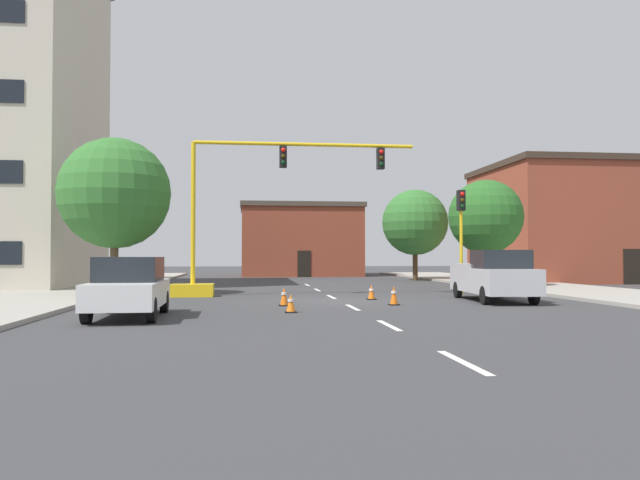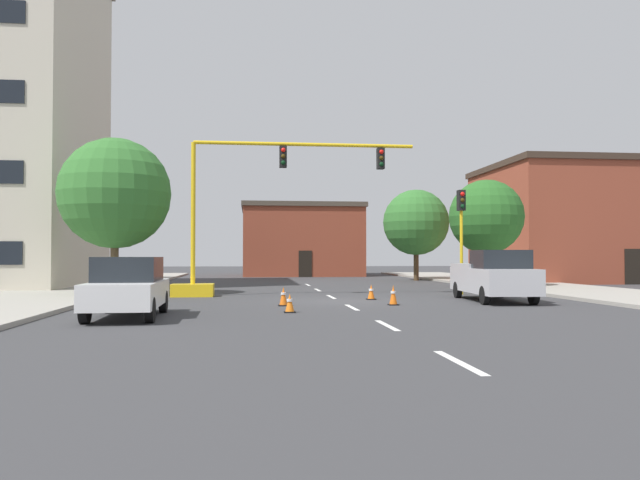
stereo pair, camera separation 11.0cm
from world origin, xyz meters
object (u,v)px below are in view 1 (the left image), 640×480
tree_left_near (115,193)px  sedan_white_near_left (129,287)px  pickup_truck_silver (493,276)px  traffic_cone_roadside_d (284,296)px  traffic_cone_roadside_c (291,303)px  tree_right_mid (486,217)px  traffic_signal_gantry (227,243)px  traffic_cone_roadside_b (394,295)px  traffic_light_pole_right (461,218)px  traffic_cone_roadside_a (371,292)px  tree_right_far (415,222)px

tree_left_near → sedan_white_near_left: bearing=-76.0°
pickup_truck_silver → traffic_cone_roadside_d: 8.42m
traffic_cone_roadside_c → tree_right_mid: bearing=48.8°
traffic_signal_gantry → pickup_truck_silver: traffic_signal_gantry is taller
traffic_cone_roadside_b → traffic_cone_roadside_d: traffic_cone_roadside_b is taller
traffic_light_pole_right → traffic_cone_roadside_d: traffic_light_pole_right is taller
traffic_cone_roadside_a → traffic_cone_roadside_b: 2.86m
traffic_light_pole_right → traffic_cone_roadside_b: (-4.55, -5.74, -3.17)m
traffic_cone_roadside_b → traffic_cone_roadside_d: bearing=178.4°
tree_right_mid → traffic_cone_roadside_a: bearing=-135.3°
tree_right_far → traffic_cone_roadside_a: 20.28m
traffic_light_pole_right → traffic_cone_roadside_c: size_ratio=8.00×
traffic_cone_roadside_d → tree_right_mid: bearing=42.4°
traffic_light_pole_right → traffic_cone_roadside_c: 12.22m
traffic_light_pole_right → traffic_cone_roadside_d: size_ratio=7.04×
tree_right_far → sedan_white_near_left: bearing=-121.4°
traffic_light_pole_right → pickup_truck_silver: bearing=-92.7°
traffic_cone_roadside_b → pickup_truck_silver: bearing=19.1°
traffic_signal_gantry → traffic_cone_roadside_d: 6.27m
tree_right_mid → traffic_signal_gantry: bearing=-159.8°
traffic_cone_roadside_c → traffic_cone_roadside_b: bearing=32.8°
traffic_cone_roadside_b → traffic_cone_roadside_d: 3.94m
traffic_cone_roadside_a → traffic_cone_roadside_c: bearing=-124.2°
traffic_light_pole_right → traffic_cone_roadside_c: bearing=-135.7°
tree_left_near → traffic_cone_roadside_b: size_ratio=9.76×
sedan_white_near_left → traffic_cone_roadside_b: size_ratio=6.29×
traffic_cone_roadside_b → sedan_white_near_left: bearing=-157.7°
sedan_white_near_left → traffic_cone_roadside_b: (8.60, 3.53, -0.53)m
sedan_white_near_left → tree_right_mid: bearing=41.2°
traffic_signal_gantry → traffic_cone_roadside_d: (2.19, -5.52, -2.01)m
traffic_signal_gantry → pickup_truck_silver: bearing=-21.5°
tree_right_far → tree_right_mid: tree_right_far is taller
tree_left_near → sedan_white_near_left: tree_left_near is taller
tree_left_near → sedan_white_near_left: 11.22m
traffic_cone_roadside_b → tree_right_mid: bearing=54.3°
sedan_white_near_left → traffic_cone_roadside_b: sedan_white_near_left is taller
traffic_light_pole_right → sedan_white_near_left: size_ratio=1.06×
traffic_light_pole_right → traffic_cone_roadside_b: traffic_light_pole_right is taller
tree_right_mid → traffic_cone_roadside_b: size_ratio=8.21×
traffic_signal_gantry → traffic_cone_roadside_a: (5.88, -2.78, -2.04)m
traffic_cone_roadside_c → traffic_cone_roadside_d: (-0.06, 2.61, 0.04)m
tree_right_far → tree_left_near: tree_left_near is taller
traffic_signal_gantry → sedan_white_near_left: (-2.47, -9.16, -1.45)m
traffic_cone_roadside_a → traffic_cone_roadside_b: (0.25, -2.85, 0.05)m
tree_right_far → traffic_cone_roadside_c: size_ratio=10.87×
traffic_cone_roadside_c → traffic_cone_roadside_d: size_ratio=0.88×
tree_left_near → traffic_cone_roadside_a: bearing=-19.7°
traffic_signal_gantry → traffic_light_pole_right: traffic_signal_gantry is taller
tree_left_near → traffic_cone_roadside_a: tree_left_near is taller
traffic_signal_gantry → traffic_cone_roadside_d: bearing=-68.4°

